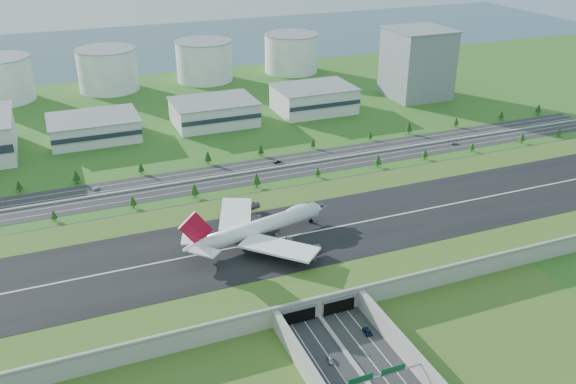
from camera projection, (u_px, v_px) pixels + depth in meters
name	position (u px, v px, depth m)	size (l,w,h in m)	color
ground	(274.00, 255.00, 281.57)	(1200.00, 1200.00, 0.00)	#2C5C1C
airfield_deck	(274.00, 247.00, 279.72)	(520.00, 100.00, 9.20)	gray
sign_gantry_near	(377.00, 378.00, 198.99)	(38.70, 0.70, 9.80)	gray
north_expressway	(217.00, 177.00, 361.09)	(560.00, 36.00, 0.12)	#28282B
tree_row	(200.00, 171.00, 356.89)	(502.94, 48.74, 8.47)	#3D2819
hangar_mid_a	(94.00, 128.00, 417.22)	(58.00, 42.00, 15.00)	silver
hangar_mid_b	(214.00, 112.00, 445.43)	(58.00, 42.00, 17.00)	silver
hangar_mid_c	(314.00, 99.00, 471.95)	(58.00, 42.00, 19.00)	silver
office_tower	(417.00, 64.00, 500.40)	(46.00, 46.00, 55.00)	gray
fuel_tank_a	(0.00, 80.00, 493.18)	(50.00, 50.00, 35.00)	silver
fuel_tank_b	(108.00, 70.00, 521.82)	(50.00, 50.00, 35.00)	silver
fuel_tank_c	(204.00, 61.00, 550.46)	(50.00, 50.00, 35.00)	silver
fuel_tank_d	(291.00, 53.00, 579.10)	(50.00, 50.00, 35.00)	silver
bay_water	(123.00, 47.00, 683.48)	(1200.00, 260.00, 0.06)	#345164
boeing_747	(259.00, 227.00, 275.52)	(76.06, 71.14, 23.82)	white
car_0	(330.00, 360.00, 215.96)	(1.73, 4.31, 1.47)	#B2B1B6
car_2	(367.00, 331.00, 230.25)	(2.49, 5.40, 1.50)	#0B1C39
car_5	(277.00, 162.00, 380.29)	(1.70, 4.89, 1.61)	black
car_6	(454.00, 143.00, 409.83)	(2.51, 5.44, 1.51)	#B5B5BA
car_7	(95.00, 188.00, 345.33)	(1.84, 4.52, 1.31)	white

